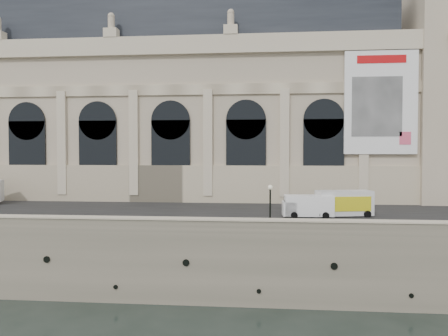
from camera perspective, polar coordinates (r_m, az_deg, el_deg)
The scene contains 8 objects.
ground at distance 38.40m, azimuth -8.03°, elevation -17.28°, with size 260.00×260.00×0.00m, color black.
quay at distance 71.42m, azimuth -1.52°, elevation -5.78°, with size 160.00×70.00×6.00m, color gray.
street at distance 50.42m, azimuth -4.38°, elevation -5.57°, with size 160.00×24.00×0.06m, color #2D2D2D.
parapet at distance 37.33m, azimuth -7.87°, elevation -7.34°, with size 160.00×1.40×1.21m.
museum at distance 68.04m, azimuth -7.01°, elevation 7.94°, with size 69.00×18.70×29.10m.
van_c at distance 45.86m, azimuth 10.59°, elevation -4.92°, with size 5.22×2.34×2.29m.
box_truck at distance 47.08m, azimuth 14.96°, elevation -4.52°, with size 7.06×3.46×2.73m.
lamp_right at distance 37.71m, azimuth 6.05°, elevation -5.20°, with size 0.40×0.40×3.92m.
Camera 1 is at (8.42, -35.26, 12.67)m, focal length 35.00 mm.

